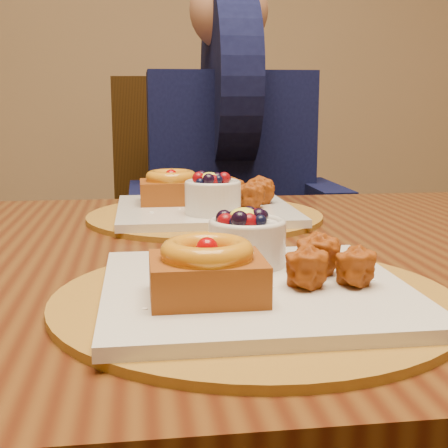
% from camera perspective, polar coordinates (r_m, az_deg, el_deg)
% --- Properties ---
extents(dining_table, '(1.60, 0.90, 0.76)m').
position_cam_1_polar(dining_table, '(0.82, -0.08, -7.59)').
color(dining_table, '#3B180A').
rests_on(dining_table, ground).
extents(place_setting_near, '(0.38, 0.38, 0.08)m').
position_cam_1_polar(place_setting_near, '(0.59, 2.56, -5.19)').
color(place_setting_near, brown).
rests_on(place_setting_near, dining_table).
extents(place_setting_far, '(0.38, 0.38, 0.08)m').
position_cam_1_polar(place_setting_far, '(1.01, -1.87, 1.75)').
color(place_setting_far, brown).
rests_on(place_setting_far, dining_table).
extents(chair_far, '(0.56, 0.56, 1.01)m').
position_cam_1_polar(chair_far, '(1.69, -2.47, -1.90)').
color(chair_far, black).
rests_on(chair_far, ground).
extents(diner, '(0.48, 0.47, 0.78)m').
position_cam_1_polar(diner, '(1.52, 0.45, 7.06)').
color(diner, black).
rests_on(diner, ground).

